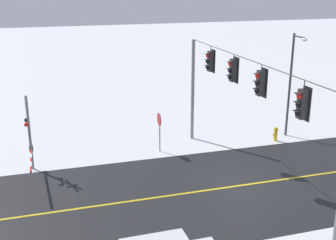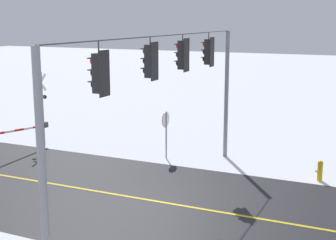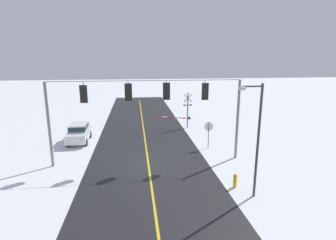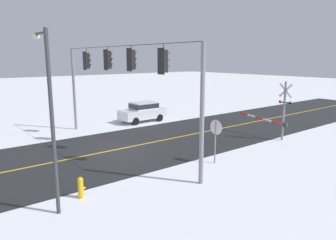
{
  "view_description": "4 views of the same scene",
  "coord_description": "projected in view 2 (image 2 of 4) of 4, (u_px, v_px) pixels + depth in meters",
  "views": [
    {
      "loc": [
        17.43,
        -8.96,
        9.58
      ],
      "look_at": [
        -3.38,
        -2.67,
        2.57
      ],
      "focal_mm": 46.76,
      "sensor_mm": 36.0,
      "label": 1
    },
    {
      "loc": [
        15.71,
        7.18,
        6.79
      ],
      "look_at": [
        -3.37,
        -1.49,
        2.42
      ],
      "focal_mm": 52.34,
      "sensor_mm": 36.0,
      "label": 2
    },
    {
      "loc": [
        0.88,
        19.22,
        7.82
      ],
      "look_at": [
        -1.71,
        -1.22,
        2.96
      ],
      "focal_mm": 28.41,
      "sensor_mm": 36.0,
      "label": 3
    },
    {
      "loc": [
        -16.58,
        9.49,
        5.54
      ],
      "look_at": [
        -3.52,
        -0.9,
        2.25
      ],
      "focal_mm": 33.87,
      "sensor_mm": 36.0,
      "label": 4
    }
  ],
  "objects": [
    {
      "name": "signal_span",
      "position": [
        167.0,
        85.0,
        17.39
      ],
      "size": [
        14.2,
        0.47,
        6.22
      ],
      "color": "gray",
      "rests_on": "ground"
    },
    {
      "name": "railroad_crossing",
      "position": [
        38.0,
        110.0,
        26.0
      ],
      "size": [
        4.14,
        0.31,
        4.0
      ],
      "color": "gray",
      "rests_on": "ground"
    },
    {
      "name": "stop_sign",
      "position": [
        166.0,
        124.0,
        23.86
      ],
      "size": [
        0.8,
        0.09,
        2.35
      ],
      "color": "gray",
      "rests_on": "ground"
    },
    {
      "name": "fire_hydrant",
      "position": [
        320.0,
        170.0,
        20.79
      ],
      "size": [
        0.24,
        0.31,
        0.88
      ],
      "color": "gold",
      "rests_on": "ground"
    },
    {
      "name": "road_asphalt",
      "position": [
        335.0,
        232.0,
        15.87
      ],
      "size": [
        9.0,
        80.0,
        0.01
      ],
      "primitive_type": "cube",
      "color": "black",
      "rests_on": "ground"
    },
    {
      "name": "ground_plane",
      "position": [
        167.0,
        203.0,
        18.3
      ],
      "size": [
        160.0,
        160.0,
        0.0
      ],
      "primitive_type": "plane",
      "color": "white"
    },
    {
      "name": "lane_centre_line",
      "position": [
        335.0,
        231.0,
        15.87
      ],
      "size": [
        0.14,
        72.0,
        0.01
      ],
      "primitive_type": "cube",
      "color": "gold",
      "rests_on": "ground"
    }
  ]
}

